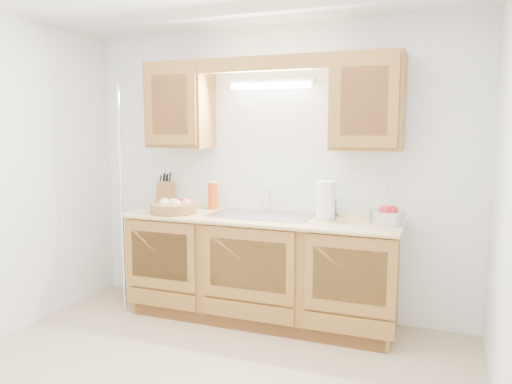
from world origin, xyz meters
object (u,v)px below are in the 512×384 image
at_px(paper_towel, 326,201).
at_px(apple_bowl, 388,216).
at_px(fruit_basket, 174,207).
at_px(knife_block, 165,193).

xyz_separation_m(paper_towel, apple_bowl, (0.49, -0.00, -0.09)).
xyz_separation_m(fruit_basket, paper_towel, (1.30, 0.16, 0.10)).
bearing_deg(fruit_basket, paper_towel, 6.83).
bearing_deg(apple_bowl, paper_towel, 179.47).
distance_m(fruit_basket, knife_block, 0.42).
relative_size(fruit_basket, knife_block, 1.37).
height_order(paper_towel, apple_bowl, paper_towel).
xyz_separation_m(fruit_basket, knife_block, (-0.27, 0.31, 0.06)).
distance_m(fruit_basket, apple_bowl, 1.79).
bearing_deg(knife_block, fruit_basket, -52.54).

